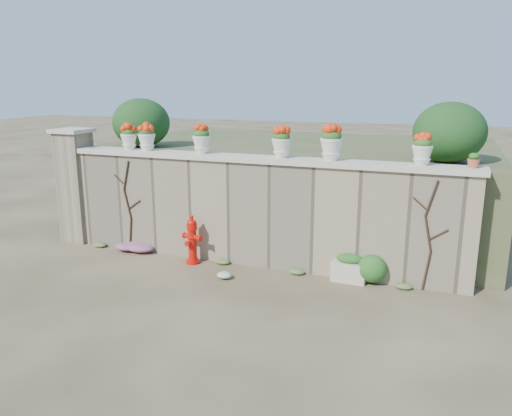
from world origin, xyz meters
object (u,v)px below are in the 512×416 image
at_px(fire_hydrant, 192,239).
at_px(terracotta_pot, 474,161).
at_px(planter_box, 349,268).
at_px(urn_pot_0, 129,137).

relative_size(fire_hydrant, terracotta_pot, 4.13).
xyz_separation_m(planter_box, terracotta_pot, (1.85, 0.25, 1.98)).
height_order(fire_hydrant, urn_pot_0, urn_pot_0).
bearing_deg(terracotta_pot, urn_pot_0, -180.00).
height_order(fire_hydrant, planter_box, fire_hydrant).
relative_size(fire_hydrant, urn_pot_0, 1.86).
xyz_separation_m(fire_hydrant, terracotta_pot, (4.87, 0.45, 1.72)).
bearing_deg(fire_hydrant, terracotta_pot, 17.03).
xyz_separation_m(urn_pot_0, terracotta_pot, (6.51, 0.00, -0.15)).
bearing_deg(fire_hydrant, urn_pot_0, 176.27).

